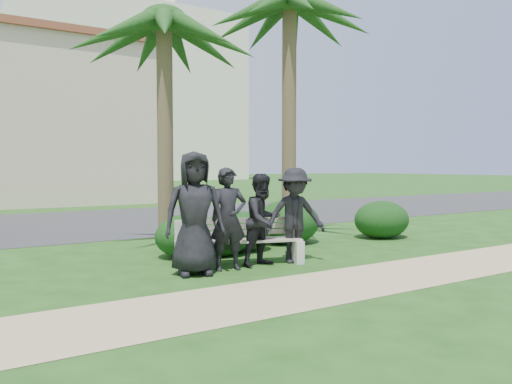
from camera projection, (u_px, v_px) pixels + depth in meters
ground at (292, 260)px, 8.80m from camera, size 160.00×160.00×0.00m
footpath at (365, 280)px, 7.28m from camera, size 30.00×1.60×0.01m
asphalt_street at (141, 219)px, 15.57m from camera, size 160.00×8.00×0.01m
stucco_bldg_right at (48, 123)px, 23.32m from camera, size 8.40×8.40×7.30m
hotel_tower at (122, 72)px, 62.08m from camera, size 26.00×18.00×37.30m
park_bench at (239, 245)px, 8.41m from camera, size 2.27×1.08×0.75m
man_a at (195, 213)px, 7.61m from camera, size 1.04×0.80×1.89m
man_b at (228, 219)px, 7.96m from camera, size 0.66×0.50×1.64m
man_c at (263, 220)px, 8.33m from camera, size 0.86×0.74×1.54m
man_d at (295, 215)px, 8.57m from camera, size 1.19×0.91×1.64m
hedge_b at (189, 235)px, 9.13m from camera, size 1.26×1.04×0.82m
hedge_c at (220, 235)px, 9.30m from camera, size 1.17×0.96×0.76m
hedge_d at (241, 230)px, 9.78m from camera, size 1.24×1.02×0.81m
hedge_e at (287, 221)px, 10.76m from camera, size 1.48×1.23×0.97m
hedge_f at (382, 219)px, 11.58m from camera, size 1.36×1.13×0.89m
palm_left at (164, 23)px, 9.88m from camera, size 3.00×3.00×5.48m
palm_right at (289, 4)px, 11.03m from camera, size 3.00×3.00×6.24m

